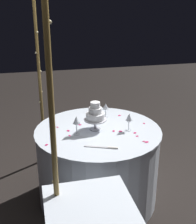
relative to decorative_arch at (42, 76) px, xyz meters
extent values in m
plane|color=black|center=(0.00, -0.50, -1.37)|extent=(12.00, 12.00, 0.00)
cylinder|color=olive|center=(-0.92, 0.00, -0.32)|extent=(0.04, 0.04, 2.09)
cylinder|color=olive|center=(0.92, 0.00, -0.32)|extent=(0.04, 0.04, 2.09)
sphere|color=#F9EAB2|center=(-0.90, -0.01, -0.10)|extent=(0.02, 0.02, 0.02)
sphere|color=#F9EAB2|center=(0.91, 0.02, -0.55)|extent=(0.02, 0.02, 0.02)
sphere|color=#F9EAB2|center=(-0.91, 0.02, -0.62)|extent=(0.02, 0.02, 0.02)
sphere|color=#F9EAB2|center=(0.90, -0.01, 0.27)|extent=(0.02, 0.02, 0.02)
sphere|color=#F9EAB2|center=(0.92, -0.02, -0.18)|extent=(0.02, 0.02, 0.02)
sphere|color=#F9EAB2|center=(-0.94, 0.01, -0.72)|extent=(0.02, 0.02, 0.02)
sphere|color=#F9EAB2|center=(0.92, 0.00, 0.05)|extent=(0.02, 0.02, 0.02)
sphere|color=#F9EAB2|center=(-0.91, 0.01, -0.48)|extent=(0.02, 0.02, 0.02)
sphere|color=#F9EAB2|center=(0.91, 0.02, 0.04)|extent=(0.02, 0.02, 0.02)
sphere|color=#F9EAB2|center=(-0.94, 0.00, -0.59)|extent=(0.02, 0.02, 0.02)
sphere|color=#F9EAB2|center=(0.93, -0.01, -0.43)|extent=(0.02, 0.02, 0.02)
sphere|color=#F9EAB2|center=(-0.91, -0.02, 0.51)|extent=(0.02, 0.02, 0.02)
cylinder|color=silver|center=(0.00, -0.50, -0.98)|extent=(1.21, 1.21, 0.78)
cylinder|color=silver|center=(0.00, -0.50, -0.58)|extent=(1.24, 1.24, 0.02)
cube|color=silver|center=(-1.08, -0.19, -0.58)|extent=(0.56, 0.56, 0.02)
cylinder|color=silver|center=(0.01, -0.47, -0.56)|extent=(0.11, 0.11, 0.01)
cylinder|color=silver|center=(0.01, -0.47, -0.52)|extent=(0.02, 0.02, 0.09)
cylinder|color=silver|center=(0.01, -0.47, -0.47)|extent=(0.22, 0.22, 0.01)
cylinder|color=white|center=(0.01, -0.47, -0.43)|extent=(0.18, 0.18, 0.06)
cylinder|color=white|center=(0.01, -0.47, -0.37)|extent=(0.13, 0.13, 0.06)
cylinder|color=white|center=(0.01, -0.47, -0.32)|extent=(0.09, 0.09, 0.06)
cylinder|color=silver|center=(0.29, -0.65, -0.57)|extent=(0.06, 0.06, 0.00)
cylinder|color=silver|center=(0.29, -0.65, -0.52)|extent=(0.01, 0.01, 0.09)
cone|color=silver|center=(0.29, -0.65, -0.44)|extent=(0.06, 0.06, 0.06)
cylinder|color=silver|center=(-0.08, -0.78, -0.57)|extent=(0.06, 0.06, 0.00)
cylinder|color=silver|center=(-0.08, -0.78, -0.52)|extent=(0.01, 0.01, 0.10)
cone|color=silver|center=(-0.08, -0.78, -0.43)|extent=(0.06, 0.06, 0.07)
cylinder|color=silver|center=(-0.06, -0.28, -0.57)|extent=(0.06, 0.06, 0.00)
cylinder|color=silver|center=(-0.06, -0.28, -0.51)|extent=(0.01, 0.01, 0.11)
cone|color=silver|center=(-0.06, -0.28, -0.42)|extent=(0.07, 0.07, 0.07)
cube|color=silver|center=(-0.35, -0.40, -0.57)|extent=(0.10, 0.21, 0.01)
cube|color=white|center=(-0.40, -0.53, -0.56)|extent=(0.05, 0.09, 0.01)
ellipsoid|color=#C61951|center=(-0.23, -0.82, -0.57)|extent=(0.03, 0.04, 0.00)
ellipsoid|color=#C61951|center=(-0.07, -0.63, -0.57)|extent=(0.04, 0.04, 0.00)
ellipsoid|color=#C61951|center=(-0.21, 0.02, -0.57)|extent=(0.04, 0.04, 0.00)
ellipsoid|color=#C61951|center=(-0.36, -0.86, -0.57)|extent=(0.03, 0.04, 0.00)
ellipsoid|color=#C61951|center=(-0.16, -0.82, -0.57)|extent=(0.04, 0.04, 0.00)
ellipsoid|color=#C61951|center=(0.03, -0.99, -0.57)|extent=(0.03, 0.02, 0.00)
ellipsoid|color=#C61951|center=(0.14, -0.12, -0.57)|extent=(0.03, 0.03, 0.00)
ellipsoid|color=#C61951|center=(-0.34, -0.84, -0.57)|extent=(0.02, 0.03, 0.00)
ellipsoid|color=#C61951|center=(0.15, -0.34, -0.57)|extent=(0.02, 0.03, 0.00)
ellipsoid|color=#C61951|center=(-0.07, -0.21, -0.57)|extent=(0.03, 0.03, 0.00)
ellipsoid|color=#C61951|center=(0.04, -0.21, -0.57)|extent=(0.05, 0.04, 0.00)
ellipsoid|color=#C61951|center=(-0.09, -0.70, -0.57)|extent=(0.03, 0.04, 0.00)
ellipsoid|color=#C61951|center=(0.30, -0.81, -0.57)|extent=(0.04, 0.04, 0.00)
ellipsoid|color=#C61951|center=(0.24, -0.09, -0.57)|extent=(0.03, 0.04, 0.00)
camera|label=1|loc=(-2.54, 0.10, 0.63)|focal=47.10mm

